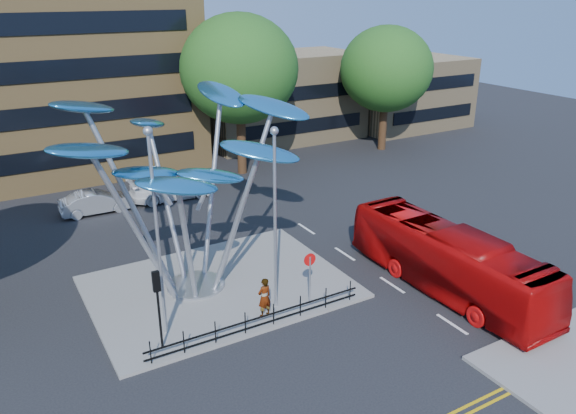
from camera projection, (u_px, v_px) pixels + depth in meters
ground at (301, 345)px, 22.97m from camera, size 120.00×120.00×0.00m
traffic_island at (219, 287)px, 27.30m from camera, size 12.00×9.00×0.15m
low_building_near at (280, 97)px, 53.16m from camera, size 15.00×8.00×8.00m
low_building_far at (407, 93)px, 58.28m from camera, size 12.00×8.00×7.00m
tree_right at (239, 69)px, 41.50m from camera, size 8.80×8.80×12.11m
tree_far at (386, 69)px, 48.39m from camera, size 8.00×8.00×10.81m
leaf_sculpture at (184, 152)px, 24.88m from camera, size 12.72×9.54×9.51m
street_lamp_left at (156, 217)px, 21.73m from camera, size 0.36×0.36×8.80m
street_lamp_right at (275, 204)px, 23.76m from camera, size 0.36×0.36×8.30m
traffic_light_island at (157, 294)px, 21.69m from camera, size 0.28×0.18×3.42m
no_entry_sign_island at (310, 269)px, 25.27m from camera, size 0.60×0.10×2.45m
pedestrian_railing_front at (260, 321)px, 23.67m from camera, size 10.00×0.06×1.00m
red_bus at (448, 260)px, 26.65m from camera, size 2.79×11.40×3.17m
pedestrian at (264, 297)px, 24.43m from camera, size 0.73×0.54×1.84m
parked_car_mid at (96, 202)px, 36.24m from camera, size 4.54×1.63×1.49m
parked_car_right at (171, 187)px, 38.70m from camera, size 5.71×2.47×1.64m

